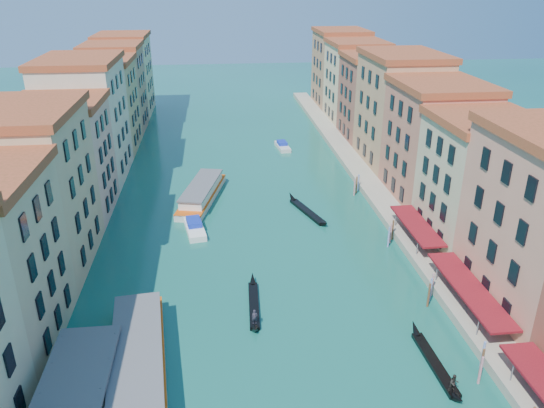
{
  "coord_description": "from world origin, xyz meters",
  "views": [
    {
      "loc": [
        -3.87,
        -21.68,
        33.49
      ],
      "look_at": [
        3.15,
        41.42,
        5.93
      ],
      "focal_mm": 35.0,
      "sensor_mm": 36.0,
      "label": 1
    }
  ],
  "objects": [
    {
      "name": "gondola_far",
      "position": [
        9.56,
        51.18,
        0.37
      ],
      "size": [
        4.88,
        12.34,
        1.8
      ],
      "rotation": [
        0.0,
        0.0,
        0.32
      ],
      "color": "black",
      "rests_on": "ground"
    },
    {
      "name": "motorboat_far",
      "position": [
        10.09,
        83.96,
        0.54
      ],
      "size": [
        2.8,
        6.92,
        1.4
      ],
      "rotation": [
        0.0,
        0.0,
        0.1
      ],
      "color": "silver",
      "rests_on": "ground"
    },
    {
      "name": "left_bank_palazzos",
      "position": [
        -26.0,
        64.68,
        9.71
      ],
      "size": [
        12.8,
        128.4,
        21.0
      ],
      "color": "beige",
      "rests_on": "ground"
    },
    {
      "name": "vaporetto_far",
      "position": [
        -6.39,
        58.1,
        1.19
      ],
      "size": [
        8.12,
        18.28,
        2.65
      ],
      "rotation": [
        0.0,
        0.0,
        -0.24
      ],
      "color": "silver",
      "rests_on": "ground"
    },
    {
      "name": "motorboat_mid",
      "position": [
        -7.33,
        46.73,
        0.6
      ],
      "size": [
        3.51,
        7.73,
        1.54
      ],
      "rotation": [
        0.0,
        0.0,
        0.16
      ],
      "color": "white",
      "rests_on": "ground"
    },
    {
      "name": "quay",
      "position": [
        22.0,
        65.0,
        0.5
      ],
      "size": [
        4.0,
        140.0,
        1.0
      ],
      "primitive_type": "cube",
      "color": "#9E9880",
      "rests_on": "ground"
    },
    {
      "name": "right_bank_palazzos",
      "position": [
        30.0,
        65.0,
        9.75
      ],
      "size": [
        12.8,
        128.4,
        21.0
      ],
      "color": "brown",
      "rests_on": "ground"
    },
    {
      "name": "restaurant_awnings",
      "position": [
        22.19,
        23.0,
        2.99
      ],
      "size": [
        3.2,
        44.55,
        3.12
      ],
      "color": "maroon",
      "rests_on": "ground"
    },
    {
      "name": "gondola_right",
      "position": [
        15.55,
        15.45,
        0.44
      ],
      "size": [
        1.32,
        11.53,
        2.3
      ],
      "rotation": [
        0.0,
        0.0,
        0.03
      ],
      "color": "black",
      "rests_on": "ground"
    },
    {
      "name": "gondola_fore",
      "position": [
        -0.45,
        27.05,
        0.38
      ],
      "size": [
        1.49,
        11.34,
        2.26
      ],
      "rotation": [
        0.0,
        0.0,
        -0.05
      ],
      "color": "black",
      "rests_on": "ground"
    },
    {
      "name": "vaporetto_near",
      "position": [
        -11.67,
        17.52,
        1.4
      ],
      "size": [
        6.94,
        21.3,
        3.11
      ],
      "rotation": [
        0.0,
        0.0,
        0.11
      ],
      "color": "white",
      "rests_on": "ground"
    },
    {
      "name": "mooring_poles_right",
      "position": [
        19.1,
        28.8,
        1.3
      ],
      "size": [
        1.44,
        54.24,
        3.2
      ],
      "color": "#50301B",
      "rests_on": "ground"
    }
  ]
}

